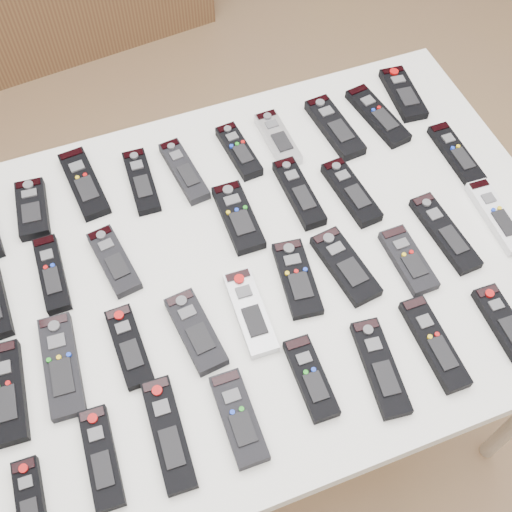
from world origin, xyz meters
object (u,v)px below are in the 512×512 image
object	(u,v)px
remote_1	(32,209)
remote_24	(408,260)
remote_16	(456,154)
remote_27	(31,504)
remote_14	(299,193)
remote_23	(345,266)
remote_31	(311,378)
remote_17	(6,393)
remote_21	(250,312)
remote_25	(445,233)
remote_33	(434,343)
remote_30	(239,418)
remote_3	(141,181)
remote_29	(168,434)
remote_34	(504,323)
remote_28	(101,458)
remote_9	(403,94)
remote_15	(351,192)
remote_32	(380,367)
remote_22	(297,278)
remote_6	(278,139)
remote_5	(239,151)
remote_19	(129,346)
remote_2	(84,183)
remote_8	(378,116)
table	(256,276)
remote_20	(196,331)
remote_7	(335,127)
remote_26	(497,216)
remote_12	(114,261)
remote_4	(184,171)
remote_18	(62,365)

from	to	relation	value
remote_1	remote_24	xyz separation A→B (m)	(0.67, -0.39, -0.00)
remote_16	remote_27	distance (m)	1.08
remote_14	remote_23	xyz separation A→B (m)	(0.01, -0.20, -0.00)
remote_31	remote_17	bearing A→B (deg)	163.71
remote_14	remote_27	world-z (taller)	remote_14
remote_21	remote_25	distance (m)	0.43
remote_33	remote_31	bearing A→B (deg)	176.11
remote_14	remote_30	distance (m)	0.50
remote_3	remote_33	size ratio (longest dim) A/B	0.91
remote_27	remote_29	size ratio (longest dim) A/B	0.72
remote_25	remote_34	xyz separation A→B (m)	(-0.00, -0.22, 0.00)
remote_28	remote_9	bearing A→B (deg)	36.49
remote_15	remote_28	distance (m)	0.71
remote_32	remote_22	bearing A→B (deg)	113.45
remote_6	remote_31	bearing A→B (deg)	-107.60
remote_5	remote_25	world-z (taller)	remote_5
remote_6	remote_30	distance (m)	0.64
remote_16	remote_27	xyz separation A→B (m)	(-1.01, -0.40, 0.00)
remote_17	remote_30	size ratio (longest dim) A/B	1.12
remote_28	remote_23	bearing A→B (deg)	22.59
remote_17	remote_19	world-z (taller)	remote_17
remote_2	remote_8	world-z (taller)	same
remote_23	remote_22	bearing A→B (deg)	167.67
table	remote_8	bearing A→B (deg)	33.47
remote_20	remote_25	xyz separation A→B (m)	(0.54, 0.03, -0.00)
remote_19	remote_25	world-z (taller)	same
remote_22	remote_24	xyz separation A→B (m)	(0.22, -0.04, 0.00)
table	remote_7	world-z (taller)	remote_7
remote_21	remote_32	world-z (taller)	same
remote_3	remote_33	xyz separation A→B (m)	(0.40, -0.56, 0.00)
remote_9	remote_25	distance (m)	0.40
remote_19	remote_33	distance (m)	0.55
remote_24	remote_26	distance (m)	0.22
remote_8	remote_12	bearing A→B (deg)	-174.06
remote_12	remote_16	world-z (taller)	remote_12
remote_8	remote_4	bearing A→B (deg)	171.59
remote_23	remote_24	size ratio (longest dim) A/B	1.12
remote_28	remote_19	bearing A→B (deg)	64.87
remote_4	remote_25	distance (m)	0.56
remote_12	remote_17	bearing A→B (deg)	-149.17
remote_18	remote_3	bearing A→B (deg)	59.32
remote_3	remote_25	size ratio (longest dim) A/B	0.88
remote_6	remote_23	size ratio (longest dim) A/B	0.93
table	remote_2	distance (m)	0.42
remote_26	remote_30	bearing A→B (deg)	-159.37
remote_26	remote_29	size ratio (longest dim) A/B	0.93
remote_7	remote_25	bearing A→B (deg)	-80.68
remote_15	remote_22	xyz separation A→B (m)	(-0.19, -0.15, -0.00)
remote_18	remote_26	world-z (taller)	same
remote_6	remote_34	world-z (taller)	remote_6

